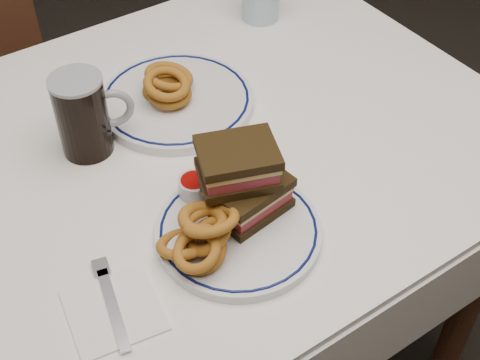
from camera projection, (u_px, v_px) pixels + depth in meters
dining_table at (161, 200)px, 1.19m from camera, size 1.27×0.87×0.75m
main_plate at (238, 231)px, 0.99m from camera, size 0.25×0.25×0.02m
reuben_sandwich at (243, 179)px, 0.97m from camera, size 0.14×0.13×0.12m
onion_rings_main at (201, 236)px, 0.93m from camera, size 0.12×0.12×0.09m
ketchup_ramekin at (194, 186)px, 1.02m from camera, size 0.05×0.05×0.03m
beer_mug at (84, 114)px, 1.08m from camera, size 0.13×0.09×0.14m
far_plate at (177, 101)px, 1.21m from camera, size 0.28×0.28×0.02m
onion_rings_far at (167, 85)px, 1.19m from camera, size 0.11×0.12×0.07m
napkin_fork at (113, 308)px, 0.90m from camera, size 0.14×0.16×0.01m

